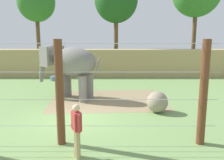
{
  "coord_description": "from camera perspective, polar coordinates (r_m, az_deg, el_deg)",
  "views": [
    {
      "loc": [
        1.73,
        -9.96,
        3.62
      ],
      "look_at": [
        1.73,
        2.05,
        1.4
      ],
      "focal_mm": 37.88,
      "sensor_mm": 36.0,
      "label": 1
    }
  ],
  "objects": [
    {
      "name": "ground_plane",
      "position": [
        10.74,
        -9.4,
        -9.37
      ],
      "size": [
        120.0,
        120.0,
        0.0
      ],
      "primitive_type": "plane",
      "color": "#759956"
    },
    {
      "name": "dirt_patch",
      "position": [
        13.75,
        -1.06,
        -4.78
      ],
      "size": [
        6.66,
        5.12,
        0.01
      ],
      "primitive_type": "cube",
      "rotation": [
        0.0,
        0.0,
        0.05
      ],
      "color": "#937F5B",
      "rests_on": "ground"
    },
    {
      "name": "embankment_wall",
      "position": [
        21.96,
        -4.53,
        4.18
      ],
      "size": [
        36.0,
        1.8,
        2.45
      ],
      "primitive_type": "cube",
      "color": "tan",
      "rests_on": "ground"
    },
    {
      "name": "elephant",
      "position": [
        13.92,
        -10.27,
        3.81
      ],
      "size": [
        3.93,
        2.56,
        3.09
      ],
      "color": "gray",
      "rests_on": "ground"
    },
    {
      "name": "enrichment_ball",
      "position": [
        11.62,
        10.86,
        -5.23
      ],
      "size": [
        1.03,
        1.03,
        1.03
      ],
      "primitive_type": "sphere",
      "color": "gray",
      "rests_on": "ground"
    },
    {
      "name": "cable_fence",
      "position": [
        7.99,
        -12.53,
        -3.12
      ],
      "size": [
        10.5,
        0.28,
        3.55
      ],
      "color": "brown",
      "rests_on": "ground"
    },
    {
      "name": "zookeeper",
      "position": [
        7.24,
        -8.52,
        -11.5
      ],
      "size": [
        0.39,
        0.55,
        1.67
      ],
      "color": "tan",
      "rests_on": "ground"
    },
    {
      "name": "water_tub",
      "position": [
        20.31,
        -13.14,
        0.45
      ],
      "size": [
        1.1,
        1.1,
        0.35
      ],
      "color": "slate",
      "rests_on": "ground"
    },
    {
      "name": "tree_far_left",
      "position": [
        28.46,
        -17.81,
        17.36
      ],
      "size": [
        4.08,
        4.08,
        9.48
      ],
      "color": "brown",
      "rests_on": "ground"
    },
    {
      "name": "tree_left_of_centre",
      "position": [
        25.57,
        1.0,
        18.65
      ],
      "size": [
        4.44,
        4.44,
        9.64
      ],
      "color": "brown",
      "rests_on": "ground"
    }
  ]
}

